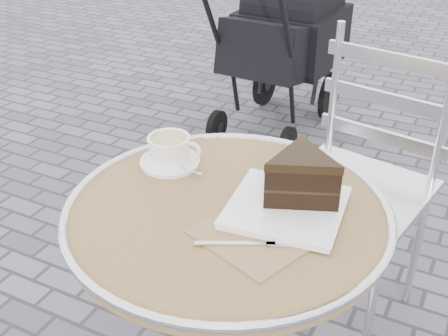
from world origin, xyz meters
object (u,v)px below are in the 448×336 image
at_px(cafe_table, 227,267).
at_px(cappuccino_set, 170,152).
at_px(baby_stroller, 283,47).
at_px(bistro_chair, 370,151).
at_px(cake_plate_set, 297,185).

distance_m(cafe_table, cappuccino_set, 0.31).
height_order(cafe_table, cappuccino_set, cappuccino_set).
bearing_deg(cappuccino_set, cafe_table, -47.78).
bearing_deg(baby_stroller, cafe_table, -69.64).
relative_size(bistro_chair, baby_stroller, 0.92).
distance_m(cappuccino_set, cake_plate_set, 0.35).
xyz_separation_m(cappuccino_set, baby_stroller, (-0.39, 1.78, -0.30)).
bearing_deg(cake_plate_set, baby_stroller, 105.69).
relative_size(cappuccino_set, bistro_chair, 0.18).
distance_m(bistro_chair, baby_stroller, 1.44).
relative_size(cappuccino_set, cake_plate_set, 0.45).
xyz_separation_m(cappuccino_set, cake_plate_set, (0.34, -0.04, 0.03)).
distance_m(cappuccino_set, bistro_chair, 0.70).
xyz_separation_m(bistro_chair, baby_stroller, (-0.77, 1.21, -0.12)).
height_order(cafe_table, bistro_chair, bistro_chair).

